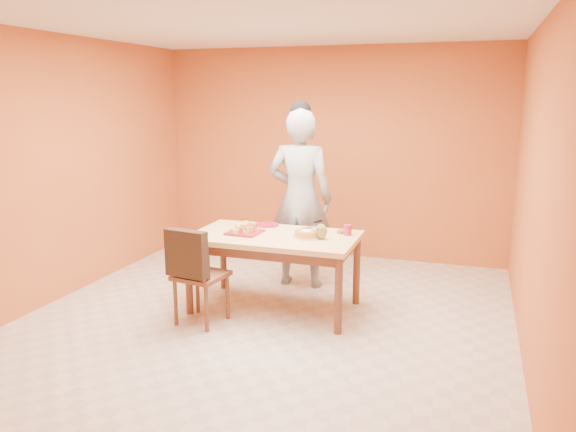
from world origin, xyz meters
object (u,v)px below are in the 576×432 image
(person, at_px, (300,199))
(egg_ornament, at_px, (321,232))
(dining_chair, at_px, (200,273))
(magenta_glass, at_px, (348,230))
(checker_tin, at_px, (342,232))
(sponge_cake, at_px, (306,234))
(pastry_platter, at_px, (245,232))
(red_dinner_plate, at_px, (267,225))
(dining_table, at_px, (275,244))

(person, xyz_separation_m, egg_ornament, (0.46, -0.80, -0.15))
(dining_chair, relative_size, magenta_glass, 8.92)
(magenta_glass, relative_size, checker_tin, 1.07)
(sponge_cake, bearing_deg, person, 111.52)
(magenta_glass, bearing_deg, checker_tin, 141.43)
(person, xyz_separation_m, pastry_platter, (-0.31, -0.82, -0.21))
(dining_chair, relative_size, pastry_platter, 2.99)
(egg_ornament, bearing_deg, red_dinner_plate, 153.36)
(dining_table, xyz_separation_m, magenta_glass, (0.68, 0.21, 0.15))
(dining_chair, distance_m, magenta_glass, 1.47)
(checker_tin, bearing_deg, dining_chair, -144.10)
(red_dinner_plate, bearing_deg, pastry_platter, -102.58)
(checker_tin, bearing_deg, pastry_platter, -161.44)
(red_dinner_plate, bearing_deg, magenta_glass, -9.03)
(sponge_cake, distance_m, magenta_glass, 0.41)
(dining_chair, height_order, magenta_glass, dining_chair)
(checker_tin, bearing_deg, magenta_glass, -38.57)
(pastry_platter, distance_m, magenta_glass, 1.01)
(dining_table, relative_size, pastry_platter, 5.14)
(sponge_cake, xyz_separation_m, egg_ornament, (0.15, -0.01, 0.03))
(dining_table, distance_m, red_dinner_plate, 0.42)
(egg_ornament, height_order, checker_tin, egg_ornament)
(dining_chair, xyz_separation_m, sponge_cake, (0.86, 0.55, 0.32))
(dining_table, xyz_separation_m, pastry_platter, (-0.30, -0.04, 0.10))
(magenta_glass, bearing_deg, person, 139.17)
(dining_chair, distance_m, person, 1.53)
(egg_ornament, height_order, magenta_glass, egg_ornament)
(sponge_cake, relative_size, egg_ornament, 1.59)
(person, distance_m, checker_tin, 0.81)
(dining_chair, xyz_separation_m, egg_ornament, (1.00, 0.54, 0.35))
(dining_table, relative_size, sponge_cake, 6.92)
(pastry_platter, bearing_deg, person, 69.14)
(pastry_platter, bearing_deg, magenta_glass, 14.13)
(pastry_platter, relative_size, egg_ornament, 2.14)
(egg_ornament, xyz_separation_m, checker_tin, (0.13, 0.28, -0.06))
(egg_ornament, bearing_deg, checker_tin, 66.57)
(dining_chair, xyz_separation_m, magenta_glass, (1.21, 0.77, 0.33))
(pastry_platter, xyz_separation_m, egg_ornament, (0.77, 0.02, 0.06))
(dining_chair, bearing_deg, red_dinner_plate, 78.84)
(dining_table, distance_m, dining_chair, 0.79)
(pastry_platter, bearing_deg, red_dinner_plate, 77.42)
(pastry_platter, height_order, red_dinner_plate, pastry_platter)
(person, height_order, magenta_glass, person)
(pastry_platter, relative_size, red_dinner_plate, 1.25)
(pastry_platter, bearing_deg, dining_chair, -114.08)
(person, distance_m, magenta_glass, 0.89)
(sponge_cake, bearing_deg, egg_ornament, -2.64)
(dining_table, xyz_separation_m, dining_chair, (-0.53, -0.56, -0.18))
(checker_tin, bearing_deg, sponge_cake, -135.12)
(dining_table, relative_size, egg_ornament, 11.01)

